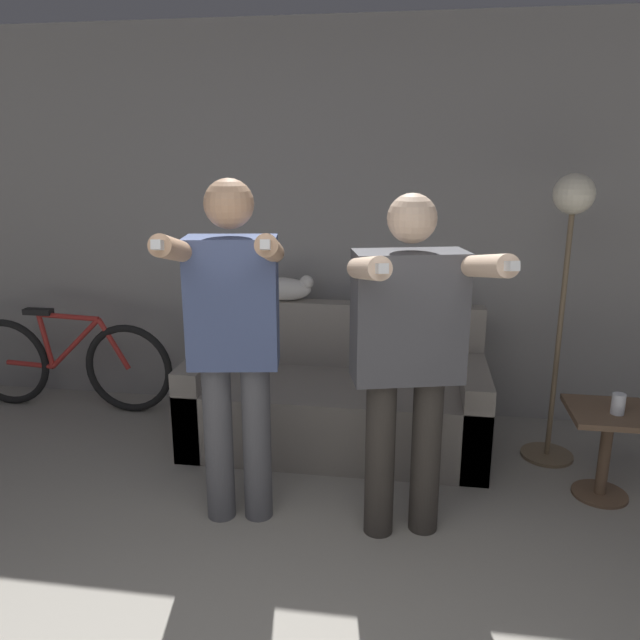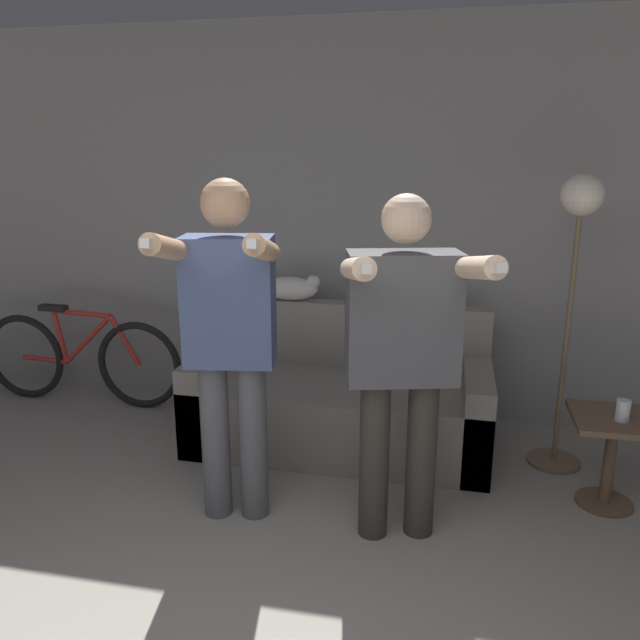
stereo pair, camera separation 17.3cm
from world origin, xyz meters
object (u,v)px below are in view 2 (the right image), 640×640
at_px(person_left, 229,331).
at_px(bicycle, 80,359).
at_px(couch, 340,402).
at_px(cat, 291,288).
at_px(cup, 623,410).
at_px(side_table, 612,443).
at_px(floor_lamp, 576,248).
at_px(person_right, 402,347).

height_order(person_left, bicycle, person_left).
xyz_separation_m(couch, bicycle, (-1.95, 0.25, 0.06)).
height_order(cat, cup, cat).
height_order(person_left, side_table, person_left).
bearing_deg(cup, couch, 162.93).
relative_size(cat, floor_lamp, 0.30).
distance_m(person_left, cup, 1.97).
bearing_deg(side_table, bicycle, 168.90).
bearing_deg(couch, cup, -17.07).
bearing_deg(side_table, person_right, -154.62).
height_order(person_left, floor_lamp, same).
distance_m(floor_lamp, side_table, 1.04).
height_order(floor_lamp, side_table, floor_lamp).
xyz_separation_m(person_left, cat, (-0.02, 1.20, -0.05)).
bearing_deg(couch, floor_lamp, -0.17).
bearing_deg(couch, person_left, -111.89).
xyz_separation_m(person_left, person_right, (0.81, 0.00, -0.02)).
height_order(couch, person_right, person_right).
bearing_deg(cat, floor_lamp, -9.99).
distance_m(couch, bicycle, 1.97).
xyz_separation_m(person_right, cup, (1.06, 0.45, -0.40)).
xyz_separation_m(side_table, bicycle, (-3.43, 0.67, -0.01)).
bearing_deg(cup, floor_lamp, 115.13).
distance_m(cat, floor_lamp, 1.73).
distance_m(couch, side_table, 1.54).
bearing_deg(person_right, bicycle, 139.14).
relative_size(side_table, cup, 4.53).
height_order(couch, bicycle, couch).
distance_m(couch, cup, 1.59).
distance_m(cat, bicycle, 1.67).
bearing_deg(person_right, floor_lamp, 32.21).
distance_m(person_right, cat, 1.46).
bearing_deg(person_right, couch, 100.83).
height_order(side_table, cup, cup).
height_order(couch, side_table, couch).
bearing_deg(floor_lamp, bicycle, 175.44).
height_order(person_right, cat, person_right).
bearing_deg(person_right, cat, 109.59).
relative_size(couch, cat, 3.59).
height_order(couch, cat, cat).
distance_m(side_table, bicycle, 3.50).
height_order(cat, bicycle, cat).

